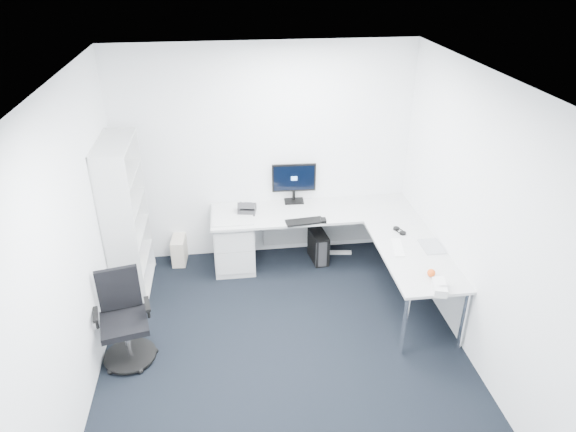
{
  "coord_description": "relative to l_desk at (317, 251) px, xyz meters",
  "views": [
    {
      "loc": [
        -0.47,
        -3.77,
        3.63
      ],
      "look_at": [
        0.15,
        1.05,
        1.05
      ],
      "focal_mm": 32.0,
      "sensor_mm": 36.0,
      "label": 1
    }
  ],
  "objects": [
    {
      "name": "black_keyboard",
      "position": [
        -0.15,
        0.07,
        0.38
      ],
      "size": [
        0.46,
        0.2,
        0.02
      ],
      "primitive_type": "cube",
      "rotation": [
        0.0,
        0.0,
        0.09
      ],
      "color": "black",
      "rests_on": "l_desk"
    },
    {
      "name": "mouse",
      "position": [
        0.07,
        0.05,
        0.38
      ],
      "size": [
        0.07,
        0.11,
        0.03
      ],
      "primitive_type": "cube",
      "rotation": [
        0.0,
        0.0,
        -0.05
      ],
      "color": "black",
      "rests_on": "l_desk"
    },
    {
      "name": "desk_phone",
      "position": [
        -0.81,
        0.41,
        0.44
      ],
      "size": [
        0.25,
        0.25,
        0.15
      ],
      "primitive_type": null,
      "rotation": [
        0.0,
        0.0,
        -0.19
      ],
      "color": "#2A2A2D",
      "rests_on": "l_desk"
    },
    {
      "name": "white_keyboard",
      "position": [
        0.76,
        -0.63,
        0.37
      ],
      "size": [
        0.17,
        0.39,
        0.01
      ],
      "primitive_type": "cube",
      "rotation": [
        0.0,
        0.0,
        -0.17
      ],
      "color": "silver",
      "rests_on": "l_desk"
    },
    {
      "name": "headphones",
      "position": [
        0.89,
        -0.3,
        0.39
      ],
      "size": [
        0.16,
        0.2,
        0.05
      ],
      "primitive_type": null,
      "rotation": [
        0.0,
        0.0,
        0.34
      ],
      "color": "black",
      "rests_on": "l_desk"
    },
    {
      "name": "ceiling",
      "position": [
        -0.55,
        -1.4,
        2.33
      ],
      "size": [
        4.2,
        4.2,
        0.0
      ],
      "primitive_type": "plane",
      "color": "white"
    },
    {
      "name": "orange_fruit",
      "position": [
        0.91,
        -1.19,
        0.41
      ],
      "size": [
        0.08,
        0.08,
        0.08
      ],
      "primitive_type": "sphere",
      "color": "#EC5415",
      "rests_on": "l_desk"
    },
    {
      "name": "monitor",
      "position": [
        -0.2,
        0.62,
        0.63
      ],
      "size": [
        0.55,
        0.2,
        0.53
      ],
      "primitive_type": null,
      "rotation": [
        0.0,
        0.0,
        -0.04
      ],
      "color": "black",
      "rests_on": "l_desk"
    },
    {
      "name": "laptop",
      "position": [
        1.13,
        -0.67,
        0.48
      ],
      "size": [
        0.33,
        0.32,
        0.23
      ],
      "primitive_type": null,
      "rotation": [
        0.0,
        0.0,
        -0.01
      ],
      "color": "#BABBC1",
      "rests_on": "l_desk"
    },
    {
      "name": "black_pc_tower",
      "position": [
        0.09,
        0.37,
        -0.17
      ],
      "size": [
        0.22,
        0.42,
        0.39
      ],
      "primitive_type": "cube",
      "rotation": [
        0.0,
        0.0,
        0.12
      ],
      "color": "black",
      "rests_on": "ground"
    },
    {
      "name": "wall_left",
      "position": [
        -2.35,
        -1.4,
        0.98
      ],
      "size": [
        0.02,
        4.2,
        2.7
      ],
      "primitive_type": "cube",
      "color": "white",
      "rests_on": "ground"
    },
    {
      "name": "beige_pc_tower",
      "position": [
        -1.69,
        0.57,
        -0.19
      ],
      "size": [
        0.19,
        0.37,
        0.34
      ],
      "primitive_type": "cube",
      "rotation": [
        0.0,
        0.0,
        -0.07
      ],
      "color": "beige",
      "rests_on": "ground"
    },
    {
      "name": "wall_back",
      "position": [
        -0.55,
        0.7,
        0.98
      ],
      "size": [
        3.6,
        0.02,
        2.7
      ],
      "primitive_type": "cube",
      "color": "white",
      "rests_on": "ground"
    },
    {
      "name": "tissue_box",
      "position": [
        0.9,
        -1.44,
        0.41
      ],
      "size": [
        0.18,
        0.25,
        0.08
      ],
      "primitive_type": "cube",
      "rotation": [
        0.0,
        0.0,
        -0.26
      ],
      "color": "silver",
      "rests_on": "l_desk"
    },
    {
      "name": "l_desk",
      "position": [
        0.0,
        0.0,
        0.0
      ],
      "size": [
        2.5,
        1.4,
        0.73
      ],
      "primitive_type": null,
      "color": "#B3B5B6",
      "rests_on": "ground"
    },
    {
      "name": "bookshelf",
      "position": [
        -2.17,
        0.05,
        0.55
      ],
      "size": [
        0.36,
        0.92,
        1.83
      ],
      "primitive_type": null,
      "color": "silver",
      "rests_on": "ground"
    },
    {
      "name": "task_chair",
      "position": [
        -2.08,
        -1.18,
        0.1
      ],
      "size": [
        0.62,
        0.62,
        0.94
      ],
      "primitive_type": null,
      "rotation": [
        0.0,
        0.0,
        0.21
      ],
      "color": "black",
      "rests_on": "ground"
    },
    {
      "name": "power_strip",
      "position": [
        0.39,
        0.47,
        -0.35
      ],
      "size": [
        0.31,
        0.09,
        0.04
      ],
      "primitive_type": "cube",
      "rotation": [
        0.0,
        0.0,
        -0.14
      ],
      "color": "silver",
      "rests_on": "ground"
    },
    {
      "name": "ground",
      "position": [
        -0.55,
        -1.4,
        -0.37
      ],
      "size": [
        4.2,
        4.2,
        0.0
      ],
      "primitive_type": "plane",
      "color": "black"
    },
    {
      "name": "wall_right",
      "position": [
        1.25,
        -1.4,
        0.98
      ],
      "size": [
        0.02,
        4.2,
        2.7
      ],
      "primitive_type": "cube",
      "color": "white",
      "rests_on": "ground"
    },
    {
      "name": "drawer_pedestal",
      "position": [
        -0.99,
        0.37,
        0.01
      ],
      "size": [
        0.49,
        0.61,
        0.75
      ],
      "primitive_type": "cube",
      "color": "#B3B5B6",
      "rests_on": "ground"
    }
  ]
}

